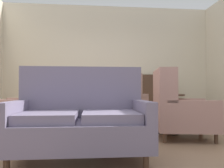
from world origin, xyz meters
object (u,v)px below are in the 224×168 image
object	(u,v)px
coffee_table	(108,112)
side_table	(169,109)
settee	(80,120)
armchair_back_corner	(28,110)
armchair_near_window	(178,110)
armchair_far_left	(124,104)
porcelain_vase	(111,97)
sideboard	(156,99)

from	to	relation	value
coffee_table	side_table	size ratio (longest dim) A/B	1.20
settee	armchair_back_corner	distance (m)	1.72
armchair_back_corner	armchair_near_window	xyz separation A→B (m)	(2.42, -0.52, 0.02)
armchair_near_window	armchair_far_left	xyz separation A→B (m)	(-0.66, 1.26, 0.02)
settee	armchair_near_window	distance (m)	1.76
porcelain_vase	armchair_back_corner	size ratio (longest dim) A/B	0.35
porcelain_vase	settee	xyz separation A→B (m)	(-0.46, -1.23, -0.23)
armchair_back_corner	armchair_far_left	bearing A→B (deg)	117.65
sideboard	armchair_back_corner	bearing A→B (deg)	-145.93
settee	sideboard	distance (m)	3.80
porcelain_vase	coffee_table	bearing A→B (deg)	-158.55
armchair_far_left	side_table	bearing A→B (deg)	156.27
porcelain_vase	armchair_far_left	xyz separation A→B (m)	(0.37, 0.96, -0.18)
settee	side_table	world-z (taller)	settee
coffee_table	side_table	distance (m)	1.09
settee	coffee_table	bearing A→B (deg)	71.72
porcelain_vase	side_table	world-z (taller)	porcelain_vase
coffee_table	settee	xyz separation A→B (m)	(-0.42, -1.21, 0.01)
armchair_back_corner	sideboard	xyz separation A→B (m)	(2.76, 1.87, 0.10)
armchair_near_window	settee	bearing A→B (deg)	131.58
armchair_back_corner	armchair_far_left	distance (m)	1.90
armchair_far_left	armchair_near_window	bearing A→B (deg)	145.69
settee	sideboard	bearing A→B (deg)	61.78
armchair_back_corner	side_table	world-z (taller)	armchair_back_corner
coffee_table	sideboard	world-z (taller)	sideboard
armchair_back_corner	porcelain_vase	bearing A→B (deg)	85.63
armchair_far_left	porcelain_vase	bearing A→B (deg)	96.82
porcelain_vase	sideboard	bearing A→B (deg)	56.60
armchair_back_corner	sideboard	world-z (taller)	sideboard
side_table	sideboard	world-z (taller)	sideboard
porcelain_vase	side_table	distance (m)	1.07
coffee_table	porcelain_vase	world-z (taller)	porcelain_vase
settee	armchair_far_left	world-z (taller)	armchair_far_left
armchair_far_left	side_table	world-z (taller)	armchair_far_left
armchair_near_window	armchair_far_left	size ratio (longest dim) A/B	0.99
coffee_table	armchair_far_left	xyz separation A→B (m)	(0.41, 0.98, 0.06)
coffee_table	armchair_far_left	bearing A→B (deg)	67.22
settee	armchair_back_corner	bearing A→B (deg)	123.32
porcelain_vase	armchair_near_window	bearing A→B (deg)	-15.93
coffee_table	armchair_back_corner	xyz separation A→B (m)	(-1.34, 0.24, 0.02)
settee	armchair_near_window	size ratio (longest dim) A/B	1.38
porcelain_vase	armchair_near_window	distance (m)	1.09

